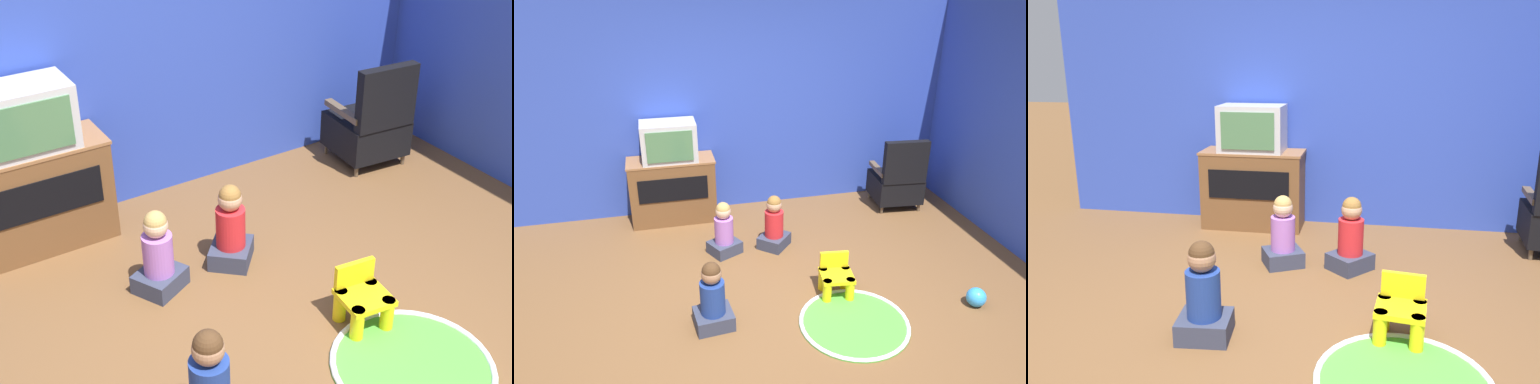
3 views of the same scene
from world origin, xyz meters
The scene contains 9 objects.
ground_plane centered at (0.00, 0.00, 0.00)m, with size 30.00×30.00×0.00m, color brown.
wall_back centered at (-0.10, 2.40, 1.32)m, with size 5.80×0.12×2.63m.
tv_cabinet centered at (-0.87, 2.10, 0.41)m, with size 1.03×0.44×0.79m.
television centered at (-0.87, 2.09, 1.02)m, with size 0.64×0.42×0.46m.
black_armchair centered at (1.96, 1.80, 0.35)m, with size 0.63×0.63×0.95m.
yellow_kid_chair centered at (0.52, 0.16, 0.17)m, with size 0.34×0.33×0.39m.
play_mat centered at (0.52, -0.31, 0.01)m, with size 0.98×0.98×0.04m.
child_watching_center centered at (0.17, 1.16, 0.27)m, with size 0.42×0.42×0.62m.
child_watching_right centered at (-0.40, 1.16, 0.26)m, with size 0.40×0.38×0.61m.
Camera 1 is at (-1.91, -2.40, 3.02)m, focal length 50.00 mm.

